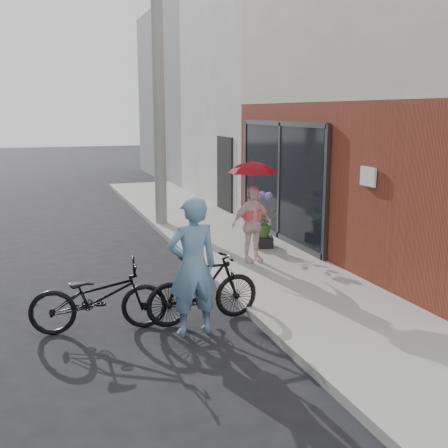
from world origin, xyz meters
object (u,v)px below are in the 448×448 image
utility_pole (158,82)px  kimono_woman (252,224)px  officer (193,266)px  bike_right (203,288)px  bike_left (99,297)px  planter (263,242)px

utility_pole → kimono_woman: utility_pole is taller
officer → kimono_woman: officer is taller
utility_pole → kimono_woman: size_ratio=5.02×
officer → kimono_woman: bearing=-128.5°
kimono_woman → bike_right: bearing=-133.9°
utility_pole → kimono_woman: bearing=-79.6°
utility_pole → kimono_woman: (0.76, -4.14, -2.68)m
bike_left → bike_right: size_ratio=1.10×
officer → planter: 4.46m
bike_right → kimono_woman: bearing=-39.9°
utility_pole → bike_left: bearing=-109.6°
officer → utility_pole: bearing=-102.5°
utility_pole → kimono_woman: 4.99m
officer → bike_left: (-1.14, 0.48, -0.44)m
officer → bike_right: 0.59m
bike_left → kimono_woman: kimono_woman is taller
utility_pole → officer: bearing=-99.2°
bike_left → kimono_woman: (3.00, 2.15, 0.35)m
officer → bike_left: officer is taller
bike_left → planter: (3.64, 3.15, -0.24)m
bike_left → kimono_woman: size_ratio=1.27×
officer → planter: size_ratio=4.56×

